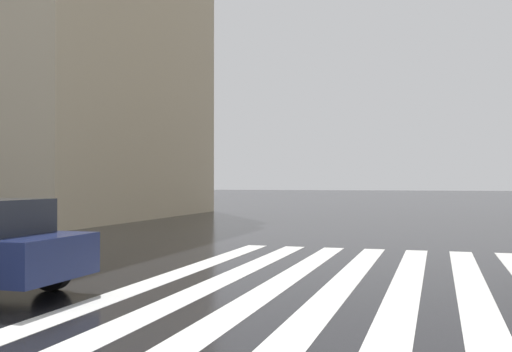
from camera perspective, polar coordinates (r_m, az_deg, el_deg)
zebra_crossing at (r=9.03m, az=10.07°, el=-11.11°), size 13.00×7.50×0.01m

